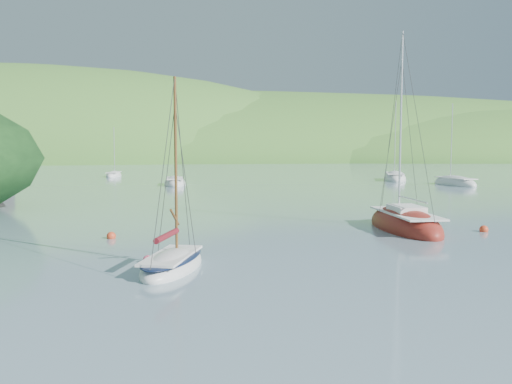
{
  "coord_description": "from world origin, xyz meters",
  "views": [
    {
      "loc": [
        -4.27,
        -21.86,
        5.2
      ],
      "look_at": [
        -1.14,
        8.0,
        2.59
      ],
      "focal_mm": 40.0,
      "sensor_mm": 36.0,
      "label": 1
    }
  ],
  "objects": [
    {
      "name": "distant_sloop_d",
      "position": [
        27.25,
        44.84,
        0.18
      ],
      "size": [
        3.97,
        7.96,
        10.86
      ],
      "rotation": [
        0.0,
        0.0,
        0.18
      ],
      "color": "white",
      "rests_on": "ground"
    },
    {
      "name": "mooring_buoys",
      "position": [
        0.04,
        7.99,
        0.12
      ],
      "size": [
        21.84,
        7.17,
        0.51
      ],
      "color": "#F84F70",
      "rests_on": "ground"
    },
    {
      "name": "distant_sloop_b",
      "position": [
        23.06,
        54.37,
        0.2
      ],
      "size": [
        5.22,
        8.92,
        12.02
      ],
      "rotation": [
        0.0,
        0.0,
        -0.29
      ],
      "color": "white",
      "rests_on": "ground"
    },
    {
      "name": "distant_sloop_a",
      "position": [
        -6.9,
        48.51,
        0.18
      ],
      "size": [
        2.85,
        7.39,
        10.42
      ],
      "rotation": [
        0.0,
        0.0,
        0.04
      ],
      "color": "white",
      "rests_on": "ground"
    },
    {
      "name": "shoreline_hills",
      "position": [
        -9.66,
        172.42,
        0.0
      ],
      "size": [
        690.0,
        135.0,
        56.0
      ],
      "color": "#366C29",
      "rests_on": "ground"
    },
    {
      "name": "distant_sloop_c",
      "position": [
        -16.83,
        66.81,
        0.15
      ],
      "size": [
        2.43,
        5.89,
        8.22
      ],
      "rotation": [
        0.0,
        0.0,
        -0.07
      ],
      "color": "white",
      "rests_on": "ground"
    },
    {
      "name": "daysailer_white",
      "position": [
        -5.3,
        1.5,
        0.2
      ],
      "size": [
        3.38,
        5.86,
        8.5
      ],
      "rotation": [
        0.0,
        0.0,
        -0.26
      ],
      "color": "white",
      "rests_on": "ground"
    },
    {
      "name": "sloop_red",
      "position": [
        8.14,
        10.83,
        0.23
      ],
      "size": [
        3.1,
        8.75,
        12.89
      ],
      "rotation": [
        0.0,
        0.0,
        0.01
      ],
      "color": "maroon",
      "rests_on": "ground"
    },
    {
      "name": "ground",
      "position": [
        0.0,
        0.0,
        0.0
      ],
      "size": [
        700.0,
        700.0,
        0.0
      ],
      "primitive_type": "plane",
      "color": "#7596A1",
      "rests_on": "ground"
    }
  ]
}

